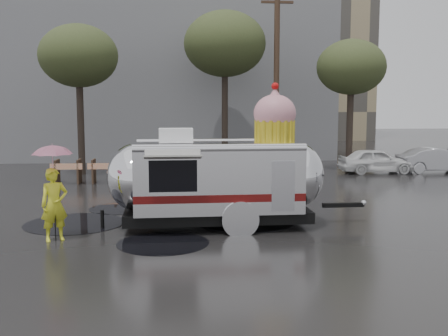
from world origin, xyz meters
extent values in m
plane|color=black|center=(0.00, 0.00, 0.00)|extent=(120.00, 120.00, 0.00)
cylinder|color=black|center=(-2.90, -0.07, 0.01)|extent=(2.17, 2.17, 0.01)
cylinder|color=black|center=(-4.32, 4.29, 0.01)|extent=(1.96, 1.96, 0.01)
cylinder|color=black|center=(-0.63, 2.19, 0.01)|extent=(2.94, 2.94, 0.01)
cylinder|color=black|center=(-1.96, 4.09, 0.01)|extent=(3.26, 3.26, 0.01)
cylinder|color=black|center=(-5.36, 2.27, 0.01)|extent=(2.74, 2.74, 0.01)
cube|color=slate|center=(-4.00, 24.00, 6.50)|extent=(22.00, 12.00, 13.00)
cylinder|color=#473323|center=(2.50, 14.00, 4.50)|extent=(0.28, 0.28, 9.00)
cube|color=#473323|center=(2.50, 14.00, 8.30)|extent=(1.60, 0.12, 0.12)
cylinder|color=#382D26|center=(-7.00, 13.00, 2.93)|extent=(0.32, 0.32, 5.85)
ellipsoid|color=#313D1D|center=(-7.00, 13.00, 5.52)|extent=(3.64, 3.64, 2.86)
cylinder|color=#382D26|center=(0.00, 15.00, 3.38)|extent=(0.32, 0.32, 6.75)
ellipsoid|color=#313D1D|center=(0.00, 15.00, 6.38)|extent=(4.20, 4.20, 3.30)
cylinder|color=#382D26|center=(6.00, 13.00, 2.70)|extent=(0.32, 0.32, 5.40)
ellipsoid|color=#313D1D|center=(6.00, 13.00, 5.10)|extent=(3.36, 3.36, 2.64)
cube|color=#473323|center=(-7.50, 10.00, 0.50)|extent=(0.08, 0.80, 1.00)
cube|color=#473323|center=(-6.60, 10.00, 0.50)|extent=(0.08, 0.80, 1.00)
cube|color=#E5590C|center=(-7.05, 9.62, 0.75)|extent=(1.30, 0.04, 0.25)
cube|color=#473323|center=(-6.00, 10.00, 0.50)|extent=(0.08, 0.80, 1.00)
cube|color=#473323|center=(-5.10, 10.00, 0.50)|extent=(0.08, 0.80, 1.00)
cube|color=#E5590C|center=(-5.55, 9.62, 0.75)|extent=(1.30, 0.04, 0.25)
cube|color=#473323|center=(-4.50, 10.00, 0.50)|extent=(0.08, 0.80, 1.00)
cube|color=#473323|center=(-3.60, 10.00, 0.50)|extent=(0.08, 0.80, 1.00)
cube|color=#E5590C|center=(-4.05, 9.62, 0.75)|extent=(1.30, 0.04, 0.25)
imported|color=silver|center=(7.00, 12.00, 0.70)|extent=(4.00, 1.80, 1.40)
imported|color=#B2B2B7|center=(10.00, 12.00, 0.70)|extent=(4.00, 1.80, 1.40)
cube|color=silver|center=(-1.49, 1.66, 1.37)|extent=(4.34, 2.32, 1.76)
ellipsoid|color=silver|center=(0.66, 1.69, 1.37)|extent=(1.50, 2.27, 1.76)
ellipsoid|color=silver|center=(-3.64, 1.62, 1.37)|extent=(1.50, 2.27, 1.76)
cube|color=black|center=(-1.49, 1.66, 0.34)|extent=(4.92, 2.04, 0.29)
cylinder|color=black|center=(-0.99, 0.66, 0.34)|extent=(0.69, 0.23, 0.68)
cylinder|color=black|center=(-1.02, 2.67, 0.34)|extent=(0.69, 0.23, 0.68)
cylinder|color=silver|center=(-0.98, 0.52, 0.39)|extent=(0.94, 0.11, 0.94)
cube|color=black|center=(2.03, 1.72, 0.49)|extent=(1.18, 0.14, 0.12)
sphere|color=silver|center=(2.62, 1.73, 0.54)|extent=(0.16, 0.16, 0.16)
cylinder|color=black|center=(-4.52, 1.61, 0.24)|extent=(0.10, 0.10, 0.49)
cube|color=#530C0B|center=(-1.47, 0.54, 0.93)|extent=(4.30, 0.10, 0.20)
cube|color=#530C0B|center=(-1.51, 2.78, 0.93)|extent=(4.30, 0.10, 0.20)
cube|color=black|center=(-2.65, 0.50, 1.52)|extent=(1.17, 0.05, 0.78)
cube|color=#A6A49B|center=(-2.64, 0.27, 2.01)|extent=(1.38, 0.51, 0.14)
cube|color=silver|center=(0.09, 0.55, 1.22)|extent=(0.59, 0.04, 1.27)
cube|color=white|center=(-2.57, 1.64, 2.45)|extent=(0.89, 0.65, 0.37)
cylinder|color=yellow|center=(0.07, 1.68, 2.54)|extent=(1.03, 1.03, 0.59)
ellipsoid|color=pink|center=(0.07, 1.68, 3.01)|extent=(1.15, 1.15, 1.02)
cone|color=pink|center=(0.07, 1.68, 3.52)|extent=(0.50, 0.50, 0.39)
sphere|color=red|center=(0.07, 1.68, 3.74)|extent=(0.20, 0.20, 0.20)
imported|color=yellow|center=(-5.47, 0.43, 0.88)|extent=(0.75, 0.66, 1.75)
imported|color=pink|center=(-5.47, 0.43, 1.94)|extent=(1.15, 1.15, 0.78)
cylinder|color=black|center=(-5.47, 0.43, 0.83)|extent=(0.02, 0.02, 1.65)
camera|label=1|loc=(-2.58, -12.18, 3.21)|focal=42.00mm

